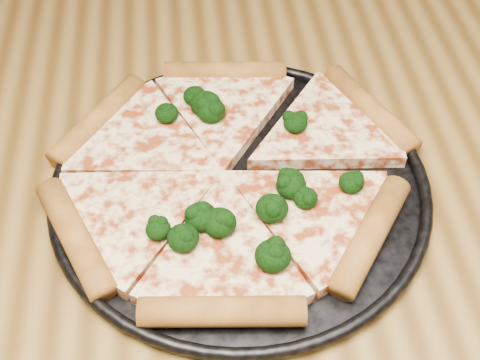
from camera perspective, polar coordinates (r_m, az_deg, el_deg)
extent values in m
cube|color=olive|center=(0.65, -3.14, -3.97)|extent=(1.20, 0.90, 0.04)
cylinder|color=black|center=(0.65, 0.00, -0.76)|extent=(0.37, 0.37, 0.01)
torus|color=black|center=(0.64, 0.00, -0.35)|extent=(0.38, 0.38, 0.01)
cylinder|color=#B5752D|center=(0.72, 11.47, 6.18)|extent=(0.08, 0.14, 0.03)
cylinder|color=#B5752D|center=(0.76, -1.35, 9.55)|extent=(0.14, 0.04, 0.03)
cylinder|color=#B5752D|center=(0.71, -12.46, 5.28)|extent=(0.10, 0.13, 0.03)
cylinder|color=#B5752D|center=(0.61, -14.45, -4.92)|extent=(0.08, 0.14, 0.03)
cylinder|color=#B5752D|center=(0.55, -1.60, -11.60)|extent=(0.14, 0.04, 0.03)
cylinder|color=#B5752D|center=(0.61, 11.53, -4.80)|extent=(0.10, 0.13, 0.03)
ellipsoid|color=black|center=(0.71, -4.04, 7.46)|extent=(0.03, 0.03, 0.02)
ellipsoid|color=black|center=(0.62, 4.53, -0.06)|extent=(0.03, 0.03, 0.02)
ellipsoid|color=black|center=(0.70, -3.07, 6.76)|extent=(0.03, 0.03, 0.03)
ellipsoid|color=black|center=(0.69, -6.53, 5.92)|extent=(0.03, 0.03, 0.02)
ellipsoid|color=black|center=(0.69, -2.59, 6.18)|extent=(0.03, 0.03, 0.02)
ellipsoid|color=black|center=(0.62, 4.56, -0.51)|extent=(0.03, 0.03, 0.02)
ellipsoid|color=black|center=(0.59, -1.84, -3.80)|extent=(0.03, 0.03, 0.02)
ellipsoid|color=black|center=(0.57, 2.94, -6.73)|extent=(0.03, 0.03, 0.02)
ellipsoid|color=black|center=(0.68, 4.94, 5.08)|extent=(0.03, 0.03, 0.02)
ellipsoid|color=black|center=(0.63, 9.86, -0.22)|extent=(0.02, 0.02, 0.02)
ellipsoid|color=black|center=(0.60, 2.85, -2.53)|extent=(0.03, 0.03, 0.02)
ellipsoid|color=black|center=(0.59, -7.28, -4.36)|extent=(0.02, 0.02, 0.02)
ellipsoid|color=black|center=(0.61, 5.83, -1.59)|extent=(0.02, 0.02, 0.02)
ellipsoid|color=black|center=(0.59, -3.49, -3.28)|extent=(0.03, 0.03, 0.02)
ellipsoid|color=black|center=(0.58, -5.08, -5.15)|extent=(0.03, 0.03, 0.02)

